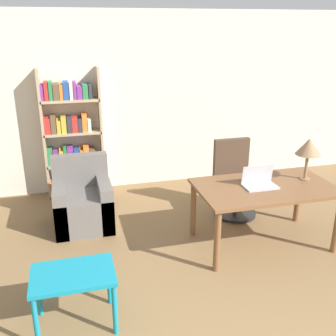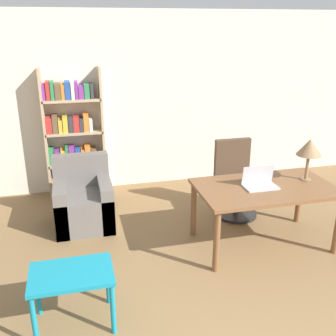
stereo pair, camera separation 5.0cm
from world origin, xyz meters
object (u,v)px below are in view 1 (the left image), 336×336
Objects in this scene: side_table_blue at (74,281)px; armchair at (83,203)px; office_chair at (234,182)px; table_lamp at (309,147)px; laptop at (259,182)px; bookshelf at (71,139)px; desk at (264,193)px.

side_table_blue is 1.86m from armchair.
office_chair is at bearing 37.36° from side_table_blue.
table_lamp reaches higher than armchair.
table_lamp is at bearing 5.56° from laptop.
laptop is 0.43× the size of armchair.
armchair is 0.46× the size of bookshelf.
desk is 2.29m from armchair.
office_chair is 2.78m from side_table_blue.
laptop is at bearing -45.35° from bookshelf.
desk is at bearing -44.46° from bookshelf.
table_lamp is at bearing -19.95° from armchair.
armchair is at bearing 160.05° from table_lamp.
table_lamp reaches higher than side_table_blue.
armchair is at bearing -85.72° from bookshelf.
side_table_blue is at bearing -161.80° from table_lamp.
office_chair reaches higher than side_table_blue.
table_lamp is 2.98m from side_table_blue.
table_lamp is at bearing 18.20° from side_table_blue.
bookshelf is at bearing 135.54° from desk.
desk is at bearing -90.73° from office_chair.
desk is at bearing -6.86° from laptop.
armchair is at bearing 175.60° from office_chair.
armchair is (-2.04, 0.16, -0.15)m from office_chair.
desk is at bearing -26.45° from armchair.
laptop is 0.75× the size of table_lamp.
table_lamp is at bearing -36.85° from bookshelf.
laptop is 0.54× the size of side_table_blue.
bookshelf reaches higher than desk.
office_chair is 2.05m from armchair.
desk is 0.74m from table_lamp.
armchair reaches higher than side_table_blue.
office_chair is at bearing 89.27° from desk.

